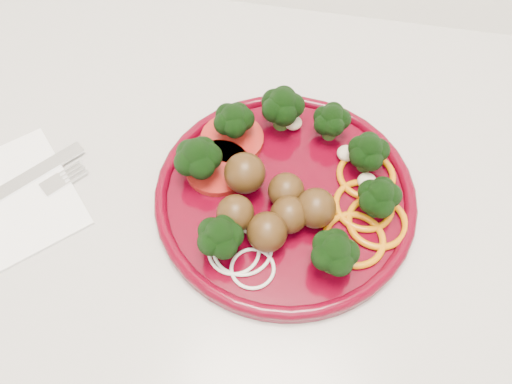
# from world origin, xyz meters

# --- Properties ---
(counter) EXTENTS (2.40, 0.60, 0.90)m
(counter) POSITION_xyz_m (0.00, 1.70, 0.45)
(counter) COLOR beige
(counter) RESTS_ON ground
(plate) EXTENTS (0.28, 0.28, 0.06)m
(plate) POSITION_xyz_m (-0.03, 1.68, 0.92)
(plate) COLOR #47010E
(plate) RESTS_ON counter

